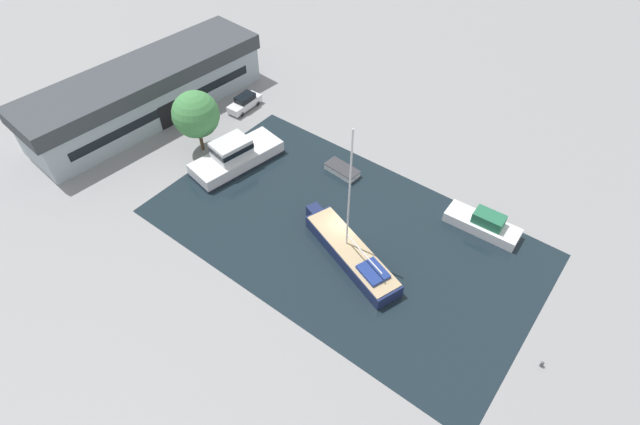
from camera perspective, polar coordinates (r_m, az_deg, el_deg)
name	(u,v)px	position (r m, az deg, el deg)	size (l,w,h in m)	color
ground_plane	(343,232)	(47.44, 2.61, -2.28)	(440.00, 440.00, 0.00)	gray
water_canal	(343,232)	(47.44, 2.61, -2.28)	(20.82, 36.26, 0.01)	black
warehouse_building	(146,91)	(63.87, -19.23, 12.98)	(29.91, 10.55, 6.12)	#99A8B2
quay_tree_near_building	(196,114)	(55.36, -14.02, 10.81)	(5.06, 5.06, 7.20)	brown
parked_car	(245,102)	(63.21, -8.61, 12.35)	(4.69, 1.87, 1.78)	silver
sailboat_moored	(351,252)	(44.90, 3.51, -4.55)	(6.39, 12.43, 13.89)	#19234C
motor_cruiser	(235,156)	(54.57, -9.65, 6.41)	(10.65, 5.62, 3.25)	silver
small_dinghy	(342,170)	(53.31, 2.55, 4.88)	(2.09, 3.95, 0.72)	white
cabin_boat	(483,224)	(49.56, 18.18, -1.22)	(2.62, 7.10, 2.16)	white
mooring_bollard	(542,364)	(42.80, 24.04, -15.53)	(0.26, 0.26, 0.57)	#47474C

